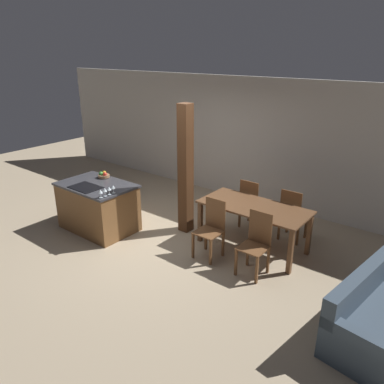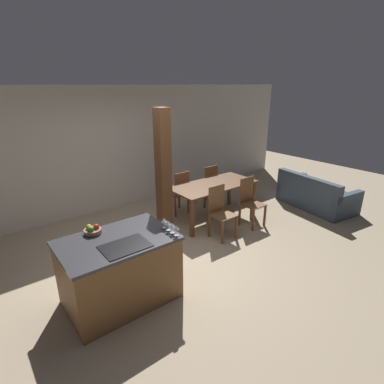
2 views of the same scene
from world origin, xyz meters
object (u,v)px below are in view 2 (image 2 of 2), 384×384
(dining_chair_near_right, at_px, (250,201))
(fruit_bowl, at_px, (92,230))
(wine_glass_near, at_px, (176,228))
(dining_table, at_px, (213,189))
(dining_chair_near_left, at_px, (220,211))
(dining_chair_far_left, at_px, (179,192))
(wine_glass_far, at_px, (168,223))
(wine_glass_middle, at_px, (172,225))
(dining_chair_far_right, at_px, (208,185))
(kitchen_island, at_px, (120,270))
(wine_glass_end, at_px, (164,220))
(timber_post, at_px, (164,179))
(couch, at_px, (315,196))

(dining_chair_near_right, bearing_deg, fruit_bowl, -176.92)
(wine_glass_near, height_order, dining_table, wine_glass_near)
(fruit_bowl, distance_m, dining_chair_near_right, 3.28)
(dining_chair_near_left, bearing_deg, dining_chair_far_left, 90.00)
(wine_glass_far, relative_size, dining_chair_far_left, 0.15)
(wine_glass_middle, xyz_separation_m, dining_chair_far_right, (2.44, 2.10, -0.51))
(kitchen_island, relative_size, dining_chair_near_left, 1.44)
(kitchen_island, relative_size, wine_glass_middle, 9.95)
(wine_glass_end, height_order, dining_chair_near_right, wine_glass_end)
(wine_glass_near, height_order, wine_glass_middle, same)
(fruit_bowl, distance_m, wine_glass_near, 1.08)
(kitchen_island, xyz_separation_m, dining_chair_far_right, (3.07, 1.80, 0.05))
(fruit_bowl, xyz_separation_m, wine_glass_near, (0.81, -0.72, 0.06))
(dining_chair_far_left, relative_size, timber_post, 0.41)
(wine_glass_end, relative_size, dining_table, 0.08)
(dining_chair_near_right, height_order, dining_chair_far_right, same)
(kitchen_island, bearing_deg, wine_glass_end, -10.58)
(dining_chair_near_left, bearing_deg, couch, -6.92)
(fruit_bowl, relative_size, timber_post, 0.09)
(dining_chair_far_right, height_order, timber_post, timber_post)
(wine_glass_near, bearing_deg, dining_chair_near_right, 20.19)
(dining_chair_near_left, xyz_separation_m, dining_chair_far_left, (0.00, 1.30, 0.00))
(wine_glass_end, height_order, couch, wine_glass_end)
(fruit_bowl, distance_m, dining_chair_near_left, 2.47)
(dining_chair_far_right, bearing_deg, fruit_bowl, 24.39)
(dining_chair_near_left, xyz_separation_m, couch, (2.72, -0.33, -0.24))
(dining_chair_near_right, bearing_deg, timber_post, 164.91)
(wine_glass_far, bearing_deg, wine_glass_middle, -90.00)
(wine_glass_near, xyz_separation_m, dining_chair_near_left, (1.62, 0.90, -0.51))
(wine_glass_near, distance_m, wine_glass_middle, 0.09)
(kitchen_island, xyz_separation_m, fruit_bowl, (-0.18, 0.33, 0.50))
(dining_chair_near_right, distance_m, couch, 1.94)
(wine_glass_far, distance_m, dining_chair_far_right, 3.21)
(wine_glass_end, distance_m, dining_table, 2.42)
(wine_glass_far, bearing_deg, fruit_bowl, 146.19)
(dining_chair_near_right, relative_size, couch, 0.55)
(dining_chair_near_right, relative_size, timber_post, 0.41)
(wine_glass_far, distance_m, dining_chair_far_left, 2.63)
(timber_post, bearing_deg, dining_chair_near_left, -27.14)
(wine_glass_far, xyz_separation_m, dining_table, (2.03, 1.36, -0.35))
(dining_chair_far_right, bearing_deg, dining_chair_far_left, 0.00)
(wine_glass_middle, relative_size, dining_chair_near_right, 0.15)
(dining_chair_near_left, relative_size, timber_post, 0.41)
(wine_glass_far, bearing_deg, dining_chair_far_left, 51.13)
(dining_chair_near_right, distance_m, dining_chair_far_left, 1.54)
(dining_chair_near_left, height_order, couch, dining_chair_near_left)
(fruit_bowl, bearing_deg, dining_chair_near_right, 3.08)
(dining_chair_far_left, bearing_deg, kitchen_island, 38.75)
(dining_table, height_order, dining_chair_near_left, dining_chair_near_left)
(dining_chair_near_left, relative_size, couch, 0.55)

